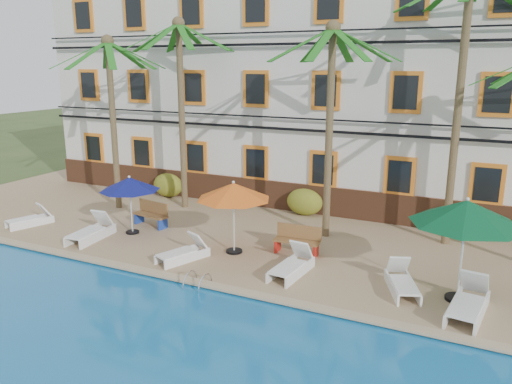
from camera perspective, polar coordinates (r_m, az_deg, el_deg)
The scene contains 23 objects.
ground at distance 15.39m, azimuth -6.26°, elevation -9.60°, with size 100.00×100.00×0.00m, color #384C23.
pool_deck at distance 19.48m, azimuth 1.48°, elevation -3.90°, with size 30.00×12.00×0.25m, color tan.
pool_coping at distance 14.59m, azimuth -8.17°, elevation -9.86°, with size 30.00×0.35×0.06m, color tan.
hotel_building at distance 23.14m, azimuth 6.74°, elevation 12.17°, with size 25.40×6.44×10.22m.
palm_a at distance 21.52m, azimuth -16.20°, elevation 10.28°, with size 4.52×4.52×7.13m.
palm_b at distance 20.98m, azimuth -8.60°, elevation 11.69°, with size 4.52×4.52×7.82m.
palm_c at distance 17.23m, azimuth 8.50°, elevation 10.30°, with size 4.52×4.52×7.39m.
palm_d at distance 17.47m, azimuth 22.44°, elevation 12.37°, with size 4.52×4.52×8.95m.
shrub_left at distance 23.46m, azimuth -10.02°, elevation 0.78°, with size 1.50×0.90×1.10m, color #32601B.
shrub_mid at distance 20.39m, azimuth 5.58°, elevation -1.14°, with size 1.50×0.90×1.10m, color #32601B.
shrub_right at distance 19.30m, azimuth 21.53°, elevation -3.00°, with size 1.50×0.90×1.10m, color #32601B.
umbrella_blue at distance 18.35m, azimuth -14.25°, elevation 0.85°, with size 2.15×2.15×2.15m.
umbrella_red at distance 15.88m, azimuth -2.58°, elevation 0.04°, with size 2.41×2.41×2.41m.
umbrella_green at distance 13.55m, azimuth 22.91°, elevation -2.22°, with size 2.79×2.79×2.79m.
lounger_a at distance 20.96m, azimuth -24.37°, elevation -2.80°, with size 1.12×1.76×0.79m.
lounger_b at distance 18.51m, azimuth -18.29°, elevation -4.24°, with size 0.87×2.03×0.93m.
lounger_c at distance 15.95m, azimuth -8.28°, elevation -6.80°, with size 1.21×1.83×0.81m.
lounger_d at distance 14.79m, azimuth 4.14°, elevation -8.32°, with size 0.84×1.92×0.88m.
lounger_e at distance 14.29m, azimuth 16.35°, elevation -9.81°, with size 1.26×1.89×0.84m.
lounger_f at distance 13.58m, azimuth 23.11°, elevation -11.56°, with size 0.97×2.12×0.97m.
bench_left at distance 19.40m, azimuth -11.81°, elevation -2.44°, with size 1.56×0.73×0.93m.
bench_right at distance 16.31m, azimuth 4.75°, elevation -5.43°, with size 1.52×0.55×0.93m.
pool_ladder at distance 14.28m, azimuth -6.68°, elevation -10.51°, with size 0.54×0.74×0.74m.
Camera 1 is at (7.53, -11.89, 6.25)m, focal length 35.00 mm.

